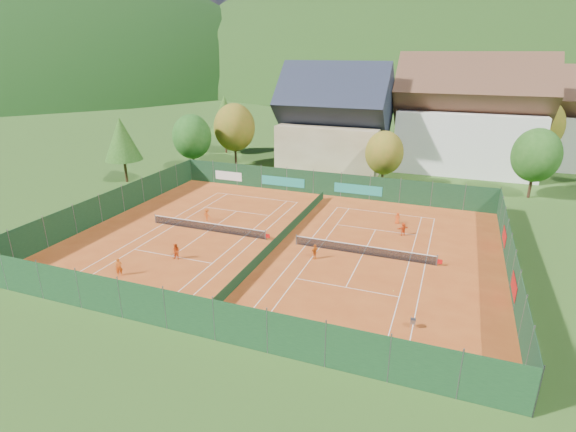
# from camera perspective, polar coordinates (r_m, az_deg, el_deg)

# --- Properties ---
(ground) EXTENTS (600.00, 600.00, 0.00)m
(ground) POSITION_cam_1_polar(r_m,az_deg,el_deg) (43.41, -0.93, -3.36)
(ground) COLOR #284C17
(ground) RESTS_ON ground
(clay_pad) EXTENTS (40.00, 32.00, 0.01)m
(clay_pad) POSITION_cam_1_polar(r_m,az_deg,el_deg) (43.40, -0.93, -3.33)
(clay_pad) COLOR #AA4619
(clay_pad) RESTS_ON ground
(court_markings_left) EXTENTS (11.03, 23.83, 0.00)m
(court_markings_left) POSITION_cam_1_polar(r_m,az_deg,el_deg) (46.72, -10.10, -1.88)
(court_markings_left) COLOR white
(court_markings_left) RESTS_ON ground
(court_markings_right) EXTENTS (11.03, 23.83, 0.00)m
(court_markings_right) POSITION_cam_1_polar(r_m,az_deg,el_deg) (41.38, 9.46, -4.85)
(court_markings_right) COLOR white
(court_markings_right) RESTS_ON ground
(tennis_net_left) EXTENTS (13.30, 0.10, 1.02)m
(tennis_net_left) POSITION_cam_1_polar(r_m,az_deg,el_deg) (46.46, -9.97, -1.34)
(tennis_net_left) COLOR #59595B
(tennis_net_left) RESTS_ON ground
(tennis_net_right) EXTENTS (13.30, 0.10, 1.02)m
(tennis_net_right) POSITION_cam_1_polar(r_m,az_deg,el_deg) (41.15, 9.71, -4.25)
(tennis_net_right) COLOR #59595B
(tennis_net_right) RESTS_ON ground
(court_divider) EXTENTS (0.03, 28.80, 1.00)m
(court_divider) POSITION_cam_1_polar(r_m,az_deg,el_deg) (43.21, -0.94, -2.73)
(court_divider) COLOR #12341B
(court_divider) RESTS_ON ground
(fence_north) EXTENTS (40.00, 0.10, 3.00)m
(fence_north) POSITION_cam_1_polar(r_m,az_deg,el_deg) (57.32, 4.53, 4.11)
(fence_north) COLOR #13351C
(fence_north) RESTS_ON ground
(fence_south) EXTENTS (40.00, 0.04, 3.00)m
(fence_south) POSITION_cam_1_polar(r_m,az_deg,el_deg) (30.14, -12.46, -12.12)
(fence_south) COLOR #163C1D
(fence_south) RESTS_ON ground
(fence_west) EXTENTS (0.04, 32.00, 3.00)m
(fence_west) POSITION_cam_1_polar(r_m,az_deg,el_deg) (53.12, -21.45, 1.44)
(fence_west) COLOR #13361B
(fence_west) RESTS_ON ground
(fence_east) EXTENTS (0.09, 32.00, 3.00)m
(fence_east) POSITION_cam_1_polar(r_m,az_deg,el_deg) (40.63, 26.44, -5.05)
(fence_east) COLOR #13351E
(fence_east) RESTS_ON ground
(chalet) EXTENTS (16.20, 12.00, 16.00)m
(chalet) POSITION_cam_1_polar(r_m,az_deg,el_deg) (70.07, 5.92, 11.37)
(chalet) COLOR beige
(chalet) RESTS_ON ground
(hotel_block_a) EXTENTS (21.60, 11.00, 17.25)m
(hotel_block_a) POSITION_cam_1_polar(r_m,az_deg,el_deg) (73.63, 21.92, 11.08)
(hotel_block_a) COLOR silver
(hotel_block_a) RESTS_ON ground
(hotel_block_b) EXTENTS (17.28, 10.00, 15.50)m
(hotel_block_b) POSITION_cam_1_polar(r_m,az_deg,el_deg) (83.07, 31.62, 9.92)
(hotel_block_b) COLOR silver
(hotel_block_b) RESTS_ON ground
(tree_west_front) EXTENTS (5.72, 5.72, 8.69)m
(tree_west_front) POSITION_cam_1_polar(r_m,az_deg,el_deg) (68.80, -12.11, 9.83)
(tree_west_front) COLOR #432B17
(tree_west_front) RESTS_ON ground
(tree_west_mid) EXTENTS (6.44, 6.44, 9.78)m
(tree_west_mid) POSITION_cam_1_polar(r_m,az_deg,el_deg) (71.83, -6.82, 11.11)
(tree_west_mid) COLOR #422817
(tree_west_mid) RESTS_ON ground
(tree_west_back) EXTENTS (5.60, 5.60, 10.00)m
(tree_west_back) POSITION_cam_1_polar(r_m,az_deg,el_deg) (81.51, -8.06, 12.62)
(tree_west_back) COLOR #452918
(tree_west_back) RESTS_ON ground
(tree_center) EXTENTS (5.01, 5.01, 7.60)m
(tree_center) POSITION_cam_1_polar(r_m,az_deg,el_deg) (60.91, 12.13, 7.85)
(tree_center) COLOR #412617
(tree_center) RESTS_ON ground
(tree_east_front) EXTENTS (5.72, 5.72, 8.69)m
(tree_east_front) POSITION_cam_1_polar(r_m,az_deg,el_deg) (62.80, 28.99, 6.76)
(tree_east_front) COLOR #402617
(tree_east_front) RESTS_ON ground
(tree_west_side) EXTENTS (5.04, 5.04, 9.00)m
(tree_west_side) POSITION_cam_1_polar(r_m,az_deg,el_deg) (65.93, -20.38, 9.17)
(tree_west_side) COLOR #452C18
(tree_west_side) RESTS_ON ground
(tree_east_back) EXTENTS (7.15, 7.15, 10.86)m
(tree_east_back) POSITION_cam_1_polar(r_m,az_deg,el_deg) (78.49, 29.23, 9.99)
(tree_east_back) COLOR #463019
(tree_east_back) RESTS_ON ground
(mountain_backdrop) EXTENTS (820.00, 530.00, 242.00)m
(mountain_backdrop) POSITION_cam_1_polar(r_m,az_deg,el_deg) (276.72, 23.25, 6.80)
(mountain_backdrop) COLOR black
(mountain_backdrop) RESTS_ON ground
(ball_hopper) EXTENTS (0.34, 0.34, 0.80)m
(ball_hopper) POSITION_cam_1_polar(r_m,az_deg,el_deg) (31.66, 15.59, -12.72)
(ball_hopper) COLOR slate
(ball_hopper) RESTS_ON ground
(loose_ball_0) EXTENTS (0.07, 0.07, 0.07)m
(loose_ball_0) POSITION_cam_1_polar(r_m,az_deg,el_deg) (44.66, -17.65, -3.60)
(loose_ball_0) COLOR #CCD833
(loose_ball_0) RESTS_ON ground
(loose_ball_1) EXTENTS (0.07, 0.07, 0.07)m
(loose_ball_1) POSITION_cam_1_polar(r_m,az_deg,el_deg) (31.52, -1.93, -13.17)
(loose_ball_1) COLOR #CCD833
(loose_ball_1) RESTS_ON ground
(loose_ball_2) EXTENTS (0.07, 0.07, 0.07)m
(loose_ball_2) POSITION_cam_1_polar(r_m,az_deg,el_deg) (47.29, 6.75, -1.39)
(loose_ball_2) COLOR #CCD833
(loose_ball_2) RESTS_ON ground
(loose_ball_3) EXTENTS (0.07, 0.07, 0.07)m
(loose_ball_3) POSITION_cam_1_polar(r_m,az_deg,el_deg) (51.72, -1.53, 0.68)
(loose_ball_3) COLOR #CCD833
(loose_ball_3) RESTS_ON ground
(loose_ball_4) EXTENTS (0.07, 0.07, 0.07)m
(loose_ball_4) POSITION_cam_1_polar(r_m,az_deg,el_deg) (35.92, 13.23, -9.23)
(loose_ball_4) COLOR #CCD833
(loose_ball_4) RESTS_ON ground
(player_left_near) EXTENTS (0.66, 0.65, 1.54)m
(player_left_near) POSITION_cam_1_polar(r_m,az_deg,el_deg) (39.41, -20.67, -6.09)
(player_left_near) COLOR #D65713
(player_left_near) RESTS_ON ground
(player_left_mid) EXTENTS (0.77, 0.62, 1.52)m
(player_left_mid) POSITION_cam_1_polar(r_m,az_deg,el_deg) (40.82, -14.03, -4.41)
(player_left_mid) COLOR #CE4712
(player_left_mid) RESTS_ON ground
(player_left_far) EXTENTS (0.99, 0.70, 1.39)m
(player_left_far) POSITION_cam_1_polar(r_m,az_deg,el_deg) (49.28, -10.26, 0.15)
(player_left_far) COLOR #CE4E12
(player_left_far) RESTS_ON ground
(player_right_near) EXTENTS (0.70, 0.88, 1.39)m
(player_right_near) POSITION_cam_1_polar(r_m,az_deg,el_deg) (39.81, 3.42, -4.55)
(player_right_near) COLOR #D45D12
(player_right_near) RESTS_ON ground
(player_right_far_a) EXTENTS (0.66, 0.49, 1.23)m
(player_right_far_a) POSITION_cam_1_polar(r_m,az_deg,el_deg) (49.16, 13.73, -0.27)
(player_right_far_a) COLOR #DF4813
(player_right_far_a) RESTS_ON ground
(player_right_far_b) EXTENTS (1.22, 1.10, 1.35)m
(player_right_far_b) POSITION_cam_1_polar(r_m,az_deg,el_deg) (46.17, 14.42, -1.61)
(player_right_far_b) COLOR #DE4413
(player_right_far_b) RESTS_ON ground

